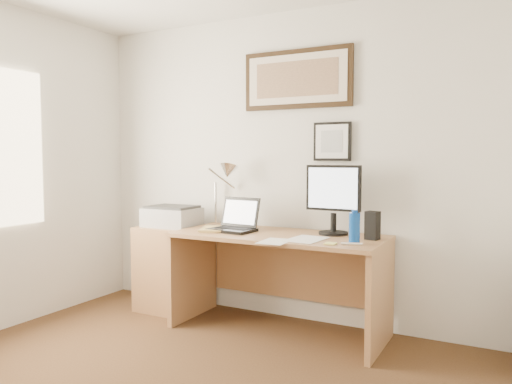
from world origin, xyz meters
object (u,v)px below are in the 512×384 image
Objects in this scene: book at (201,229)px; printer at (172,216)px; water_bottle at (354,228)px; desk at (283,263)px; lcd_monitor at (333,196)px; side_cabinet at (169,268)px; laptop at (235,223)px.

book is 0.64× the size of printer.
desk is at bearing 159.53° from water_bottle.
printer is at bearing 172.27° from water_bottle.
desk is 1.09m from printer.
book is at bearing -164.31° from lcd_monitor.
side_cabinet is at bearing 173.26° from water_bottle.
lcd_monitor reaches higher than book.
laptop is 0.82× the size of printer.
lcd_monitor is (-0.26, 0.32, 0.19)m from water_bottle.
book is 0.47m from printer.
lcd_monitor reaches higher than desk.
book is at bearing -19.54° from side_cabinet.
printer reaches higher than book.
water_bottle is at bearing -1.89° from book.
desk is 0.65m from lcd_monitor.
printer is (-1.05, -0.01, 0.30)m from desk.
lcd_monitor reaches higher than water_bottle.
side_cabinet is at bearing -127.30° from printer.
side_cabinet is 1.66× the size of printer.
water_bottle is 1.26m from book.
book is 0.78× the size of laptop.
water_bottle is 1.70m from printer.
side_cabinet is at bearing -175.30° from lcd_monitor.
water_bottle is 0.40× the size of lcd_monitor.
water_bottle reaches higher than printer.
water_bottle is (1.70, -0.20, 0.49)m from side_cabinet.
laptop is (-1.01, 0.15, -0.05)m from water_bottle.
laptop reaches higher than water_bottle.
book is (0.45, -0.16, 0.40)m from side_cabinet.
lcd_monitor is at bearing 4.70° from side_cabinet.
desk is 0.48m from laptop.
printer is at bearing -176.32° from lcd_monitor.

